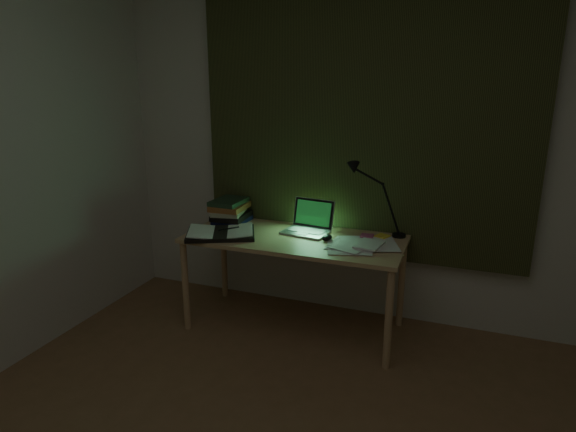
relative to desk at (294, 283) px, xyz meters
name	(u,v)px	position (x,y,z in m)	size (l,w,h in m)	color
wall_back	(362,139)	(0.34, 0.39, 0.93)	(3.50, 0.00, 2.50)	silver
curtain	(362,109)	(0.34, 0.35, 1.13)	(2.20, 0.06, 2.00)	#2B2E17
desk	(294,283)	(0.00, 0.00, 0.00)	(1.41, 0.62, 0.64)	tan
laptop	(305,218)	(0.04, 0.10, 0.43)	(0.29, 0.33, 0.21)	#BABABF
open_textbook	(221,233)	(-0.47, -0.13, 0.34)	(0.44, 0.31, 0.04)	white
book_stack	(230,211)	(-0.54, 0.16, 0.41)	(0.22, 0.27, 0.18)	white
loose_papers	(362,244)	(0.44, 0.00, 0.33)	(0.33, 0.35, 0.02)	white
mouse	(327,238)	(0.22, 0.01, 0.34)	(0.06, 0.09, 0.04)	black
sticky_yellow	(382,237)	(0.54, 0.19, 0.33)	(0.08, 0.08, 0.02)	yellow
sticky_pink	(367,236)	(0.44, 0.16, 0.33)	(0.08, 0.08, 0.02)	#C74D80
desk_lamp	(401,201)	(0.64, 0.25, 0.56)	(0.32, 0.25, 0.48)	black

